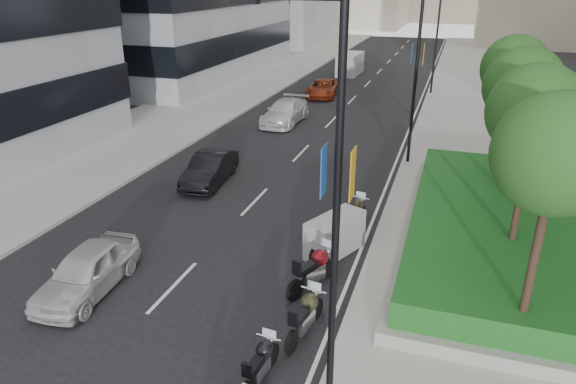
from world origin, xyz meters
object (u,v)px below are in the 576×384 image
at_px(motorcycle_6, 355,213).
at_px(car_c, 285,112).
at_px(car_d, 323,88).
at_px(car_a, 87,271).
at_px(lamp_post_2, 435,31).
at_px(lamp_post_0, 329,197).
at_px(motorcycle_2, 261,363).
at_px(car_b, 210,169).
at_px(motorcycle_4, 314,269).
at_px(lamp_post_1, 413,65).
at_px(delivery_van, 350,65).
at_px(motorcycle_3, 306,315).
at_px(motorcycle_5, 335,235).

distance_m(motorcycle_6, car_c, 15.66).
bearing_deg(car_d, car_a, -94.29).
bearing_deg(lamp_post_2, lamp_post_0, -90.00).
xyz_separation_m(motorcycle_2, car_b, (-6.90, 11.36, 0.18)).
bearing_deg(motorcycle_4, car_b, 68.60).
xyz_separation_m(lamp_post_2, motorcycle_2, (-1.55, -34.96, -4.54)).
xyz_separation_m(motorcycle_4, car_c, (-7.08, 18.36, 0.10)).
height_order(lamp_post_1, car_a, lamp_post_1).
relative_size(car_b, delivery_van, 0.88).
height_order(motorcycle_2, motorcycle_4, motorcycle_4).
height_order(motorcycle_3, car_d, car_d).
distance_m(motorcycle_4, car_a, 6.99).
bearing_deg(motorcycle_6, delivery_van, 23.50).
distance_m(lamp_post_0, lamp_post_2, 35.00).
xyz_separation_m(motorcycle_6, car_b, (-7.40, 2.46, 0.13)).
bearing_deg(motorcycle_3, delivery_van, 18.81).
distance_m(motorcycle_2, motorcycle_3, 2.13).
xyz_separation_m(motorcycle_6, delivery_van, (-7.16, 33.25, 0.37)).
bearing_deg(lamp_post_2, car_d, -157.21).
distance_m(motorcycle_5, car_d, 25.83).
height_order(motorcycle_5, car_d, motorcycle_5).
height_order(lamp_post_0, motorcycle_2, lamp_post_0).
distance_m(lamp_post_0, motorcycle_6, 10.05).
relative_size(lamp_post_1, delivery_van, 1.85).
relative_size(motorcycle_2, delivery_van, 0.41).
bearing_deg(motorcycle_4, car_d, 37.58).
bearing_deg(motorcycle_6, motorcycle_2, -171.86).
relative_size(lamp_post_1, motorcycle_6, 4.19).
bearing_deg(car_c, car_a, -87.58).
distance_m(motorcycle_2, motorcycle_6, 8.91).
xyz_separation_m(motorcycle_2, car_d, (-6.63, 31.52, 0.15)).
xyz_separation_m(lamp_post_0, motorcycle_5, (-1.30, 6.66, -4.36)).
xyz_separation_m(lamp_post_0, car_c, (-8.49, 22.72, -4.31)).
bearing_deg(motorcycle_4, car_c, 44.70).
bearing_deg(car_d, lamp_post_0, -80.13).
relative_size(motorcycle_4, car_b, 0.54).
bearing_deg(motorcycle_4, lamp_post_0, -138.47).
bearing_deg(car_c, delivery_van, 90.20).
bearing_deg(motorcycle_3, motorcycle_5, 12.04).
xyz_separation_m(lamp_post_2, car_b, (-8.45, -23.60, -4.36)).
xyz_separation_m(motorcycle_2, motorcycle_3, (0.51, 2.06, 0.07)).
height_order(motorcycle_2, motorcycle_3, motorcycle_3).
xyz_separation_m(car_b, car_c, (-0.04, 11.32, 0.05)).
bearing_deg(car_a, lamp_post_1, 57.79).
relative_size(lamp_post_0, lamp_post_2, 1.00).
distance_m(motorcycle_5, car_a, 8.14).
xyz_separation_m(motorcycle_4, car_b, (-7.04, 7.04, 0.05)).
relative_size(motorcycle_2, car_d, 0.41).
xyz_separation_m(lamp_post_0, motorcycle_6, (-1.05, 8.94, -4.49)).
distance_m(motorcycle_3, car_d, 30.31).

